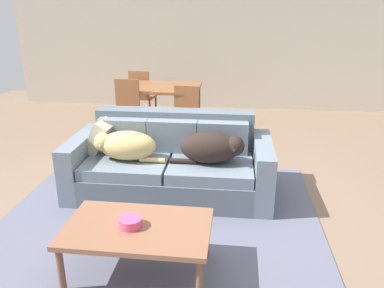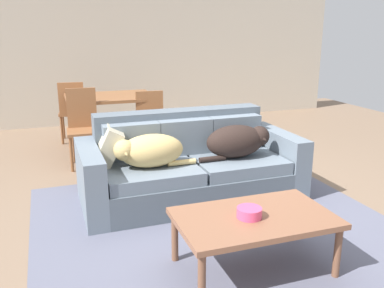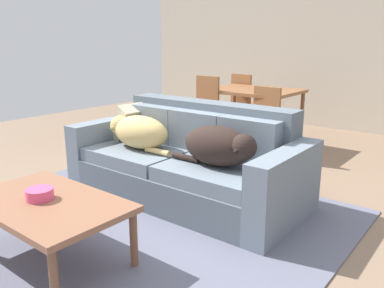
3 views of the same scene
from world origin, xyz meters
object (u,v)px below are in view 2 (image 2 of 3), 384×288
Objects in this scene: dog_on_left_cushion at (149,151)px; dining_chair_near_left at (83,124)px; dining_chair_near_right at (151,122)px; dining_chair_far_left at (73,109)px; coffee_table at (254,221)px; dining_table at (110,101)px; couch at (189,166)px; dog_on_right_cushion at (238,141)px; bowl_on_coffee_table at (249,213)px; throw_pillow_by_left_arm at (108,147)px.

dog_on_left_cushion is 0.79× the size of dining_chair_near_left.
dining_chair_far_left reaches higher than dining_chair_near_right.
coffee_table is 1.14× the size of dining_chair_near_left.
dining_table reaches higher than dog_on_left_cushion.
dining_chair_near_left reaches higher than couch.
couch is 2.36× the size of dining_chair_far_left.
dog_on_right_cushion is at bearing 0.44° from dog_on_left_cushion.
bowl_on_coffee_table is at bearing -71.54° from dining_chair_near_left.
bowl_on_coffee_table is (-0.05, -1.44, 0.13)m from couch.
dining_chair_near_right is (0.75, 1.37, -0.10)m from throw_pillow_by_left_arm.
dog_on_right_cushion is at bearing 68.05° from bowl_on_coffee_table.
dog_on_left_cushion is at bearing -89.17° from dining_table.
dog_on_left_cushion is at bearing -72.25° from dining_chair_near_left.
couch is 2.84× the size of dog_on_right_cushion.
couch is at bearing 158.98° from dog_on_right_cushion.
dining_chair_far_left is (-0.92, 1.16, 0.02)m from dining_chair_near_right.
throw_pillow_by_left_arm is 2.53m from dining_chair_far_left.
dog_on_right_cushion is 4.39× the size of bowl_on_coffee_table.
couch is 1.45m from bowl_on_coffee_table.
couch is 2.85× the size of dog_on_left_cushion.
bowl_on_coffee_table is (-0.05, -0.01, 0.08)m from coffee_table.
dining_chair_near_right reaches higher than dog_on_right_cushion.
throw_pillow_by_left_arm is 1.69m from coffee_table.
dining_chair_near_left is at bearing 98.77° from dining_chair_far_left.
couch is 0.55m from dog_on_left_cushion.
coffee_table is at bearing -90.84° from couch.
throw_pillow_by_left_arm is at bearing 116.33° from bowl_on_coffee_table.
coffee_table is 4.12m from dining_chair_far_left.
dining_table reaches higher than coffee_table.
dog_on_right_cushion is at bearing 123.44° from dining_chair_far_left.
dining_chair_near_left is 0.87m from dining_chair_near_right.
throw_pillow_by_left_arm reaches higher than coffee_table.
dog_on_left_cushion is 0.70× the size of coffee_table.
dining_chair_far_left is (-0.06, 1.16, -0.02)m from dining_chair_near_left.
dining_table is at bearing 134.06° from dining_chair_far_left.
bowl_on_coffee_table is 4.12m from dining_chair_far_left.
dog_on_right_cushion reaches higher than coffee_table.
dining_chair_near_right is at bearing 106.98° from dog_on_right_cushion.
dining_chair_near_left is at bearing 106.67° from bowl_on_coffee_table.
bowl_on_coffee_table is at bearing -165.70° from coffee_table.
dining_chair_far_left reaches higher than couch.
dog_on_left_cushion is 0.83× the size of dining_chair_far_left.
couch is 1.83× the size of dining_table.
dog_on_left_cushion is at bearing -34.48° from throw_pillow_by_left_arm.
throw_pillow_by_left_arm is at bearing -114.01° from dining_chair_near_right.
dining_table is at bearing 80.81° from throw_pillow_by_left_arm.
dining_table is 1.29× the size of dining_chair_far_left.
bowl_on_coffee_table is at bearing -112.56° from dog_on_right_cushion.
dining_table is at bearing 98.02° from coffee_table.
dining_chair_far_left is (-0.91, 4.01, 0.05)m from bowl_on_coffee_table.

